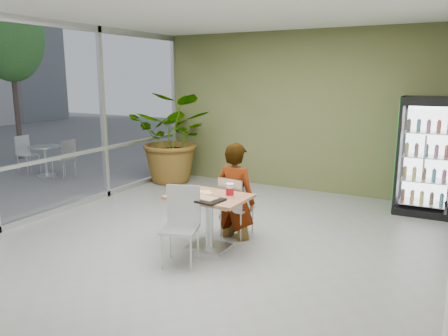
{
  "coord_description": "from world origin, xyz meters",
  "views": [
    {
      "loc": [
        2.96,
        -4.99,
        2.31
      ],
      "look_at": [
        -0.0,
        0.45,
        1.0
      ],
      "focal_mm": 35.0,
      "sensor_mm": 36.0,
      "label": 1
    }
  ],
  "objects": [
    {
      "name": "pizza_plate",
      "position": [
        -0.0,
        -0.08,
        0.77
      ],
      "size": [
        0.31,
        0.27,
        0.03
      ],
      "color": "silver",
      "rests_on": "dining_table"
    },
    {
      "name": "storefront_frame",
      "position": [
        -3.0,
        0.0,
        1.6
      ],
      "size": [
        0.1,
        7.0,
        3.2
      ],
      "primitive_type": null,
      "color": "silver",
      "rests_on": "ground"
    },
    {
      "name": "ground",
      "position": [
        0.0,
        0.0,
        0.0
      ],
      "size": [
        7.0,
        7.0,
        0.0
      ],
      "primitive_type": "plane",
      "color": "slate",
      "rests_on": "ground"
    },
    {
      "name": "chair_near",
      "position": [
        0.01,
        -0.68,
        0.57
      ],
      "size": [
        0.55,
        0.55,
        0.97
      ],
      "rotation": [
        0.0,
        0.0,
        0.33
      ],
      "color": "silver",
      "rests_on": "ground"
    },
    {
      "name": "chair_far",
      "position": [
        0.2,
        0.37,
        0.52
      ],
      "size": [
        0.43,
        0.44,
        0.89
      ],
      "rotation": [
        0.0,
        0.0,
        3.05
      ],
      "color": "silver",
      "rests_on": "ground"
    },
    {
      "name": "dining_table",
      "position": [
        0.1,
        -0.15,
        0.54
      ],
      "size": [
        1.06,
        0.75,
        0.75
      ],
      "rotation": [
        0.0,
        0.0,
        -0.02
      ],
      "color": "#A06444",
      "rests_on": "ground"
    },
    {
      "name": "seated_woman",
      "position": [
        0.2,
        0.41,
        0.55
      ],
      "size": [
        0.66,
        0.46,
        1.69
      ],
      "primitive_type": "imported",
      "rotation": [
        0.0,
        0.0,
        3.05
      ],
      "color": "black",
      "rests_on": "ground"
    },
    {
      "name": "napkin_stack",
      "position": [
        -0.12,
        -0.32,
        0.76
      ],
      "size": [
        0.18,
        0.18,
        0.02
      ],
      "primitive_type": "cube",
      "rotation": [
        0.0,
        0.0,
        0.1
      ],
      "color": "silver",
      "rests_on": "dining_table"
    },
    {
      "name": "potted_plant",
      "position": [
        -2.54,
        2.8,
        0.99
      ],
      "size": [
        2.1,
        1.92,
        1.97
      ],
      "primitive_type": "imported",
      "rotation": [
        0.0,
        0.0,
        0.25
      ],
      "color": "#265F26",
      "rests_on": "ground"
    },
    {
      "name": "cafeteria_tray",
      "position": [
        0.18,
        -0.39,
        0.76
      ],
      "size": [
        0.5,
        0.39,
        0.03
      ],
      "primitive_type": "cube",
      "rotation": [
        0.0,
        0.0,
        -0.13
      ],
      "color": "black",
      "rests_on": "dining_table"
    },
    {
      "name": "room_envelope",
      "position": [
        0.0,
        0.0,
        1.6
      ],
      "size": [
        6.0,
        7.0,
        3.2
      ],
      "primitive_type": null,
      "color": "beige",
      "rests_on": "ground"
    },
    {
      "name": "soda_cup",
      "position": [
        0.39,
        -0.12,
        0.84
      ],
      "size": [
        0.11,
        0.11,
        0.19
      ],
      "color": "silver",
      "rests_on": "dining_table"
    },
    {
      "name": "beverage_fridge",
      "position": [
        2.49,
        2.95,
        0.99
      ],
      "size": [
        0.93,
        0.72,
        1.98
      ],
      "rotation": [
        0.0,
        0.0,
        0.04
      ],
      "color": "black",
      "rests_on": "ground"
    }
  ]
}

